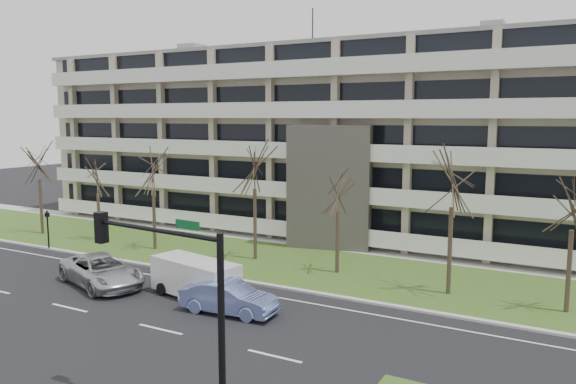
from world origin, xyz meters
The scene contains 18 objects.
ground centered at (0.00, 0.00, 0.00)m, with size 160.00×160.00×0.00m, color black.
grass_verge centered at (0.00, 13.00, 0.03)m, with size 90.00×10.00×0.06m, color #33531B.
curb centered at (0.00, 8.00, 0.06)m, with size 90.00×0.35×0.12m, color #B2B2AD.
sidewalk centered at (0.00, 18.50, 0.04)m, with size 90.00×2.00×0.08m, color #B2B2AD.
lane_edge_line centered at (0.00, 6.50, 0.01)m, with size 90.00×0.12×0.01m, color white.
apartment_building centered at (-0.01, 25.32, 7.61)m, with size 60.50×15.10×18.75m.
silver_pickup centered at (-7.47, 3.53, 0.87)m, with size 2.90×6.29×1.75m, color #B6B8BE.
blue_sedan centered at (1.52, 3.25, 0.80)m, with size 1.70×4.88×1.61m, color #7F92DC.
white_van centered at (-1.40, 4.43, 1.22)m, with size 5.53×2.96×2.04m.
traffic_signal centered at (5.77, -5.66, 4.23)m, with size 5.64×0.84×6.54m.
pedestrian_signal centered at (-17.53, 7.89, 1.83)m, with size 0.28×0.22×2.88m.
tree_0 centered at (-22.68, 11.34, 6.27)m, with size 4.03×4.03×8.06m.
tree_1 centered at (-16.64, 11.85, 5.15)m, with size 3.32×3.32×6.63m.
tree_2 centered at (-10.85, 11.69, 6.07)m, with size 3.90×3.90×7.81m.
tree_3 centered at (-2.90, 12.73, 6.70)m, with size 4.31×4.31×8.61m.
tree_4 centered at (3.30, 12.33, 5.42)m, with size 3.49×3.49×6.98m.
tree_5 centered at (10.29, 11.43, 6.68)m, with size 4.29×4.29×8.58m.
tree_6 centered at (16.06, 11.30, 5.76)m, with size 3.71×3.71×7.41m.
Camera 1 is at (16.85, -18.60, 9.59)m, focal length 35.00 mm.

